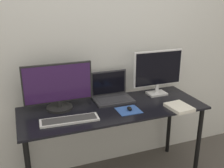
# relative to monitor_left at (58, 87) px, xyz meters

# --- Properties ---
(wall_back) EXTENTS (7.00, 0.05, 2.50)m
(wall_back) POSITION_rel_monitor_left_xyz_m (0.44, 0.22, 0.28)
(wall_back) COLOR silver
(wall_back) RESTS_ON ground_plane
(desk) EXTENTS (1.61, 0.59, 0.77)m
(desk) POSITION_rel_monitor_left_xyz_m (0.44, -0.14, -0.29)
(desk) COLOR black
(desk) RESTS_ON ground_plane
(monitor_left) EXTENTS (0.58, 0.22, 0.40)m
(monitor_left) POSITION_rel_monitor_left_xyz_m (0.00, 0.00, 0.00)
(monitor_left) COLOR black
(monitor_left) RESTS_ON desk
(monitor_right) EXTENTS (0.50, 0.13, 0.44)m
(monitor_right) POSITION_rel_monitor_left_xyz_m (0.95, 0.00, 0.04)
(monitor_right) COLOR silver
(monitor_right) RESTS_ON desk
(laptop) EXTENTS (0.35, 0.25, 0.25)m
(laptop) POSITION_rel_monitor_left_xyz_m (0.50, 0.05, -0.14)
(laptop) COLOR #333338
(laptop) RESTS_ON desk
(keyboard) EXTENTS (0.46, 0.16, 0.02)m
(keyboard) POSITION_rel_monitor_left_xyz_m (0.03, -0.26, -0.19)
(keyboard) COLOR silver
(keyboard) RESTS_ON desk
(mousepad) EXTENTS (0.19, 0.18, 0.00)m
(mousepad) POSITION_rel_monitor_left_xyz_m (0.54, -0.25, -0.20)
(mousepad) COLOR #2D519E
(mousepad) RESTS_ON desk
(mouse) EXTENTS (0.04, 0.06, 0.03)m
(mouse) POSITION_rel_monitor_left_xyz_m (0.55, -0.25, -0.18)
(mouse) COLOR black
(mouse) RESTS_ON mousepad
(book) EXTENTS (0.19, 0.23, 0.03)m
(book) POSITION_rel_monitor_left_xyz_m (0.96, -0.37, -0.18)
(book) COLOR silver
(book) RESTS_ON desk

